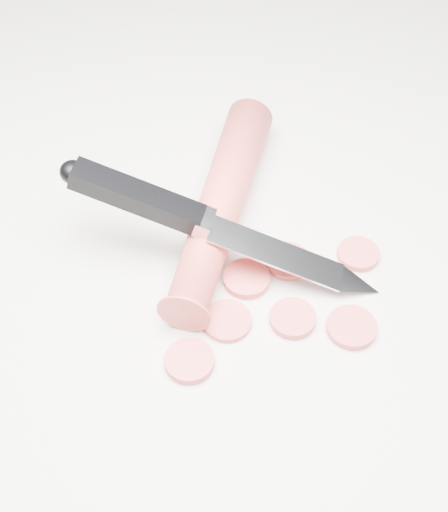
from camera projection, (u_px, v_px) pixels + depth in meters
name	position (u px, v px, depth m)	size (l,w,h in m)	color
ground	(260.00, 258.00, 0.58)	(2.40, 2.40, 0.00)	silver
carrot	(221.00, 204.00, 0.59)	(0.04, 0.04, 0.23)	#DC4039
carrot_slice_0	(190.00, 361.00, 0.52)	(0.04, 0.04, 0.01)	#D84947
carrot_slice_1	(247.00, 279.00, 0.57)	(0.04, 0.04, 0.01)	#D84947
carrot_slice_2	(287.00, 261.00, 0.58)	(0.04, 0.04, 0.01)	#D84947
carrot_slice_3	(293.00, 318.00, 0.54)	(0.04, 0.04, 0.01)	#D84947
carrot_slice_4	(358.00, 254.00, 0.58)	(0.03, 0.03, 0.01)	#D84947
carrot_slice_5	(227.00, 321.00, 0.54)	(0.04, 0.04, 0.01)	#D84947
carrot_slice_6	(352.00, 327.00, 0.54)	(0.04, 0.04, 0.01)	#D84947
kitchen_knife	(223.00, 226.00, 0.55)	(0.22, 0.18, 0.08)	silver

